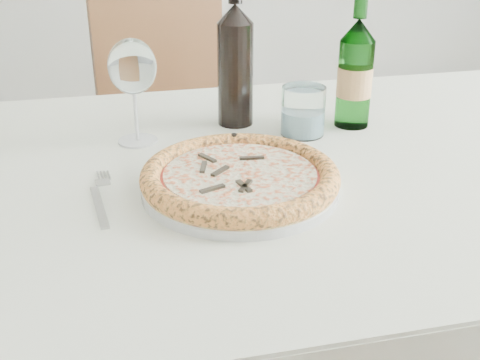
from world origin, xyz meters
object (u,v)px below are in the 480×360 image
Objects in this scene: chair_far at (172,128)px; beer_bottle at (355,74)px; plate at (240,186)px; pizza at (240,176)px; wine_glass at (132,69)px; wine_bottle at (235,64)px; dining_table at (232,207)px; tumbler at (303,114)px.

beer_bottle is at bearing -61.87° from chair_far.
pizza reaches higher than plate.
chair_far is 4.77× the size of wine_glass.
chair_far is 3.02× the size of plate.
wine_bottle is at bearing -79.35° from chair_far.
dining_table is at bearing -84.71° from chair_far.
beer_bottle is at bearing 45.08° from plate.
wine_bottle is at bearing 80.10° from dining_table.
wine_bottle is at bearing 146.49° from tumbler.
beer_bottle reaches higher than wine_glass.
beer_bottle is (0.43, 0.03, -0.03)m from wine_glass.
wine_bottle is (-0.12, 0.08, 0.08)m from tumbler.
pizza is at bearing -123.99° from tumbler.
pizza reaches higher than dining_table.
beer_bottle is at bearing 32.17° from dining_table.
pizza is 0.31m from wine_glass.
beer_bottle is (0.34, -0.64, 0.33)m from chair_far.
pizza is 3.29× the size of tumbler.
plate is (-0.00, -0.10, 0.09)m from dining_table.
wine_glass is 0.43m from beer_bottle.
chair_far is at bearing 94.71° from pizza.
beer_bottle is (0.11, 0.04, 0.07)m from tumbler.
tumbler is 0.33× the size of wine_bottle.
pizza is at bearing -96.77° from wine_bottle.
tumbler reaches higher than dining_table.
chair_far is 0.80m from beer_bottle.
wine_bottle is at bearing 20.73° from wine_glass.
dining_table is 17.58× the size of tumbler.
pizza is (-0.00, -0.00, 0.02)m from plate.
chair_far is 0.77m from wine_glass.
wine_bottle reaches higher than dining_table.
chair_far reaches higher than plate.
wine_glass reaches higher than pizza.
tumbler is (0.16, 0.23, 0.03)m from plate.
wine_bottle is (0.04, 0.31, 0.10)m from pizza.
chair_far is 9.86× the size of tumbler.
beer_bottle reaches higher than pizza.
chair_far is at bearing 108.97° from tumbler.
dining_table is at bearing -139.73° from tumbler.
wine_glass is at bearing 179.08° from tumbler.
tumbler is at bearing -0.92° from wine_glass.
beer_bottle is at bearing -10.93° from wine_bottle.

